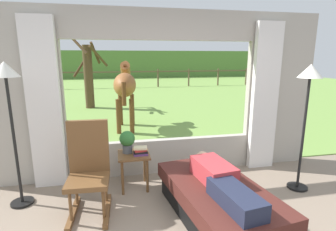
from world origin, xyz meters
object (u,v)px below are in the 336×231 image
rocking_chair (89,169)px  potted_plant (127,140)px  reclining_person (220,179)px  pasture_tree (88,74)px  floor_lamp_right (308,90)px  side_table (134,160)px  floor_lamp_left (8,91)px  book_stack (140,151)px  recliner_sofa (217,201)px  horse (125,85)px

rocking_chair → potted_plant: 0.73m
reclining_person → pasture_tree: size_ratio=0.52×
potted_plant → floor_lamp_right: floor_lamp_right is taller
side_table → floor_lamp_left: bearing=-174.8°
floor_lamp_right → floor_lamp_left: bearing=174.6°
potted_plant → book_stack: size_ratio=1.61×
book_stack → rocking_chair: bearing=-149.1°
recliner_sofa → potted_plant: size_ratio=5.66×
potted_plant → floor_lamp_left: bearing=-172.0°
book_stack → pasture_tree: size_ratio=0.07×
book_stack → potted_plant: bearing=145.4°
potted_plant → reclining_person: bearing=-47.2°
rocking_chair → pasture_tree: 6.90m
rocking_chair → potted_plant: bearing=49.3°
side_table → floor_lamp_right: bearing=-12.0°
floor_lamp_left → floor_lamp_right: 3.79m
floor_lamp_right → pasture_tree: size_ratio=0.64×
potted_plant → floor_lamp_left: (-1.38, -0.19, 0.76)m
reclining_person → recliner_sofa: bearing=81.8°
floor_lamp_right → side_table: bearing=168.0°
rocking_chair → pasture_tree: (-0.54, 6.84, 0.72)m
side_table → floor_lamp_right: floor_lamp_right is taller
recliner_sofa → book_stack: 1.23m
recliner_sofa → rocking_chair: size_ratio=1.62×
reclining_person → floor_lamp_left: floor_lamp_left is taller
recliner_sofa → floor_lamp_left: 2.77m
recliner_sofa → book_stack: (-0.79, 0.87, 0.36)m
rocking_chair → potted_plant: size_ratio=3.50×
floor_lamp_right → horse: floor_lamp_right is taller
side_table → floor_lamp_right: (2.31, -0.49, 1.00)m
reclining_person → horse: 4.38m
recliner_sofa → reclining_person: 0.31m
potted_plant → horse: horse is taller
floor_lamp_right → horse: bearing=121.0°
book_stack → pasture_tree: 6.59m
floor_lamp_left → pasture_tree: size_ratio=0.66×
potted_plant → side_table: bearing=-36.9°
side_table → book_stack: size_ratio=2.62×
side_table → potted_plant: 0.29m
recliner_sofa → horse: size_ratio=1.00×
reclining_person → floor_lamp_left: size_ratio=0.79×
potted_plant → pasture_tree: size_ratio=0.12×
pasture_tree → horse: bearing=-69.6°
reclining_person → book_stack: bearing=122.5°
floor_lamp_left → horse: (1.51, 3.40, -0.31)m
side_table → rocking_chair: bearing=-141.4°
recliner_sofa → floor_lamp_left: bearing=153.0°
floor_lamp_left → pasture_tree: (0.35, 6.52, -0.20)m
reclining_person → potted_plant: potted_plant is taller
rocking_chair → floor_lamp_left: 1.32m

